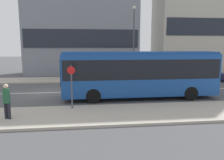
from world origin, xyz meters
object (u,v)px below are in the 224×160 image
(parked_car_0, at_px, (195,75))
(street_lamp, at_px, (134,36))
(city_bus, at_px, (139,72))
(bus_stop_sign, at_px, (72,83))
(pedestrian_near_stop, at_px, (7,99))

(parked_car_0, height_order, street_lamp, street_lamp)
(city_bus, distance_m, bus_stop_sign, 5.26)
(city_bus, bearing_deg, street_lamp, 82.28)
(parked_car_0, relative_size, bus_stop_sign, 1.68)
(bus_stop_sign, bearing_deg, street_lamp, 60.81)
(parked_car_0, bearing_deg, city_bus, -140.38)
(pedestrian_near_stop, height_order, bus_stop_sign, bus_stop_sign)
(city_bus, xyz_separation_m, street_lamp, (1.27, 7.85, 2.82))
(city_bus, relative_size, street_lamp, 1.41)
(bus_stop_sign, xyz_separation_m, street_lamp, (5.84, 10.45, 3.12))
(street_lamp, bearing_deg, parked_car_0, -16.51)
(city_bus, distance_m, street_lamp, 8.43)
(parked_car_0, bearing_deg, pedestrian_near_stop, -145.82)
(city_bus, relative_size, pedestrian_near_stop, 6.14)
(pedestrian_near_stop, bearing_deg, city_bus, 52.17)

